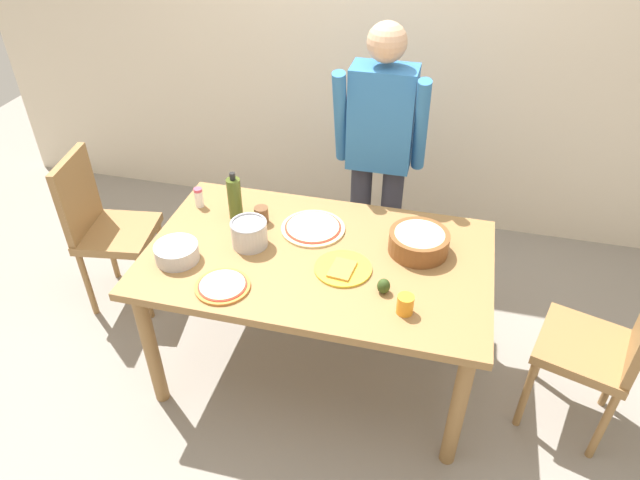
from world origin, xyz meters
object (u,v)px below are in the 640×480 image
(person_cook, at_px, (379,150))
(salt_shaker, at_px, (199,197))
(popcorn_bowl, at_px, (419,240))
(avocado, at_px, (384,286))
(chair_wooden_left, at_px, (103,223))
(steel_pot, at_px, (249,233))
(pizza_raw_on_board, at_px, (313,228))
(mixing_bowl_steel, at_px, (177,252))
(cup_orange, at_px, (405,304))
(dining_table, at_px, (317,270))
(chair_wooden_right, at_px, (607,344))
(olive_oil_bottle, at_px, (235,198))
(pizza_cooked_on_tray, at_px, (223,286))
(plate_with_slice, at_px, (343,269))
(cup_small_brown, at_px, (261,215))

(person_cook, height_order, salt_shaker, person_cook)
(popcorn_bowl, bearing_deg, avocado, -108.80)
(chair_wooden_left, relative_size, steel_pot, 5.48)
(pizza_raw_on_board, height_order, steel_pot, steel_pot)
(person_cook, bearing_deg, mixing_bowl_steel, -129.17)
(cup_orange, bearing_deg, avocado, 136.16)
(dining_table, height_order, salt_shaker, salt_shaker)
(popcorn_bowl, relative_size, cup_orange, 3.29)
(mixing_bowl_steel, bearing_deg, steel_pot, 33.34)
(avocado, bearing_deg, cup_orange, -43.84)
(mixing_bowl_steel, xyz_separation_m, avocado, (0.95, 0.01, -0.01))
(steel_pot, xyz_separation_m, salt_shaker, (-0.37, 0.25, -0.01))
(chair_wooden_right, relative_size, pizza_raw_on_board, 3.01)
(popcorn_bowl, distance_m, olive_oil_bottle, 0.93)
(steel_pot, bearing_deg, chair_wooden_left, 165.53)
(pizza_cooked_on_tray, xyz_separation_m, plate_with_slice, (0.48, 0.24, -0.00))
(chair_wooden_left, bearing_deg, steel_pot, -14.47)
(dining_table, bearing_deg, salt_shaker, 160.18)
(person_cook, bearing_deg, steel_pot, -122.66)
(pizza_raw_on_board, distance_m, plate_with_slice, 0.34)
(chair_wooden_right, relative_size, plate_with_slice, 3.65)
(pizza_raw_on_board, relative_size, olive_oil_bottle, 1.23)
(chair_wooden_left, distance_m, mixing_bowl_steel, 0.87)
(dining_table, height_order, cup_small_brown, cup_small_brown)
(pizza_raw_on_board, bearing_deg, cup_small_brown, 179.79)
(pizza_cooked_on_tray, bearing_deg, person_cook, 65.29)
(dining_table, distance_m, pizza_raw_on_board, 0.23)
(chair_wooden_right, relative_size, popcorn_bowl, 3.39)
(plate_with_slice, distance_m, cup_orange, 0.37)
(pizza_cooked_on_tray, height_order, salt_shaker, salt_shaker)
(dining_table, bearing_deg, avocado, -28.36)
(mixing_bowl_steel, bearing_deg, person_cook, 50.83)
(chair_wooden_right, distance_m, steel_pot, 1.67)
(dining_table, bearing_deg, mixing_bowl_steel, -162.93)
(chair_wooden_left, distance_m, chair_wooden_right, 2.65)
(dining_table, height_order, pizza_raw_on_board, pizza_raw_on_board)
(chair_wooden_left, relative_size, salt_shaker, 8.96)
(popcorn_bowl, xyz_separation_m, salt_shaker, (-1.15, 0.11, -0.01))
(plate_with_slice, bearing_deg, pizza_raw_on_board, 127.80)
(person_cook, bearing_deg, salt_shaker, -149.40)
(chair_wooden_right, distance_m, popcorn_bowl, 0.93)
(person_cook, xyz_separation_m, pizza_cooked_on_tray, (-0.50, -1.08, -0.17))
(chair_wooden_left, distance_m, steel_pot, 1.06)
(chair_wooden_left, distance_m, pizza_raw_on_board, 1.27)
(dining_table, height_order, cup_orange, cup_orange)
(pizza_cooked_on_tray, relative_size, plate_with_slice, 0.93)
(person_cook, relative_size, cup_orange, 19.06)
(plate_with_slice, xyz_separation_m, salt_shaker, (-0.84, 0.33, 0.04))
(chair_wooden_right, relative_size, pizza_cooked_on_tray, 3.95)
(chair_wooden_left, relative_size, avocado, 13.57)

